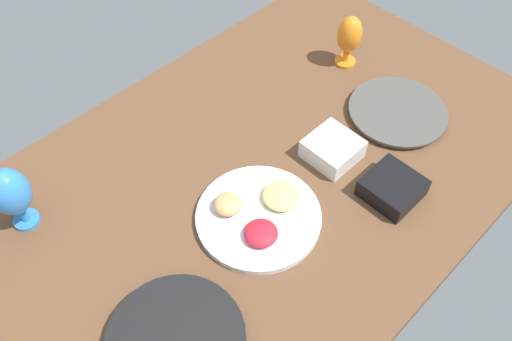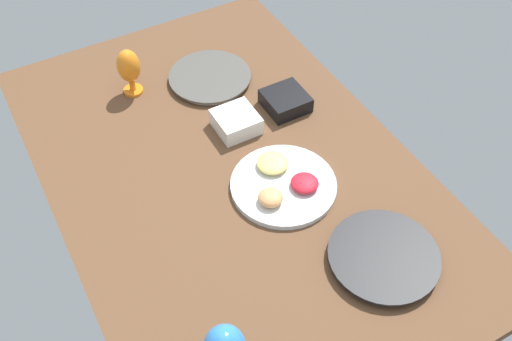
# 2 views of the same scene
# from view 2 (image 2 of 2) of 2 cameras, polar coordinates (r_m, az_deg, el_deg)

# --- Properties ---
(ground_plane) EXTENTS (1.60, 1.04, 0.04)m
(ground_plane) POSITION_cam_2_polar(r_m,az_deg,el_deg) (1.80, -2.41, -0.30)
(ground_plane) COLOR brown
(dinner_plate_left) EXTENTS (0.30, 0.30, 0.03)m
(dinner_plate_left) POSITION_cam_2_polar(r_m,az_deg,el_deg) (1.61, 12.20, -8.18)
(dinner_plate_left) COLOR #4C4C51
(dinner_plate_left) RESTS_ON ground_plane
(dinner_plate_right) EXTENTS (0.29, 0.29, 0.02)m
(dinner_plate_right) POSITION_cam_2_polar(r_m,az_deg,el_deg) (2.09, -4.47, 8.94)
(dinner_plate_right) COLOR silver
(dinner_plate_right) RESTS_ON ground_plane
(fruit_platter) EXTENTS (0.31, 0.31, 0.05)m
(fruit_platter) POSITION_cam_2_polar(r_m,az_deg,el_deg) (1.73, 2.62, -1.28)
(fruit_platter) COLOR silver
(fruit_platter) RESTS_ON ground_plane
(hurricane_glass_orange) EXTENTS (0.08, 0.08, 0.17)m
(hurricane_glass_orange) POSITION_cam_2_polar(r_m,az_deg,el_deg) (2.02, -12.17, 9.67)
(hurricane_glass_orange) COLOR orange
(hurricane_glass_orange) RESTS_ON ground_plane
(square_bowl_black) EXTENTS (0.13, 0.13, 0.05)m
(square_bowl_black) POSITION_cam_2_polar(r_m,az_deg,el_deg) (1.96, 2.86, 6.81)
(square_bowl_black) COLOR black
(square_bowl_black) RESTS_ON ground_plane
(square_bowl_white) EXTENTS (0.13, 0.13, 0.06)m
(square_bowl_white) POSITION_cam_2_polar(r_m,az_deg,el_deg) (1.89, -1.94, 4.81)
(square_bowl_white) COLOR white
(square_bowl_white) RESTS_ON ground_plane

